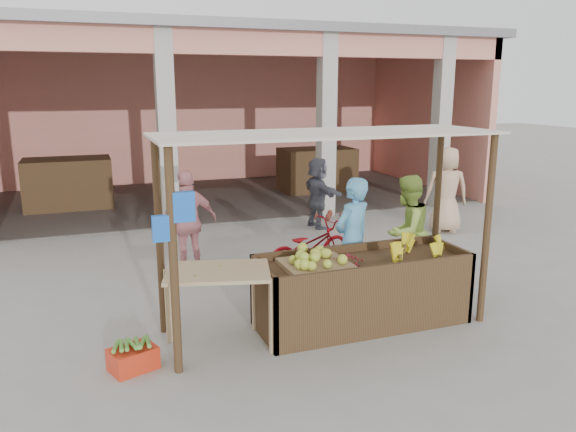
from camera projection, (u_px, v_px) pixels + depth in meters
name	position (u px, v px, depth m)	size (l,w,h in m)	color
ground	(324.00, 329.00, 6.87)	(60.00, 60.00, 0.00)	gray
market_building	(188.00, 93.00, 14.43)	(14.40, 6.40, 4.20)	#E58778
fruit_stall	(362.00, 293.00, 6.94)	(2.60, 0.95, 0.80)	#4C331E
stall_awning	(324.00, 168.00, 6.47)	(4.09, 1.35, 2.39)	#4C331E
banana_heap	(419.00, 249.00, 7.09)	(0.99, 0.54, 0.18)	yellow
melon_tray	(316.00, 260.00, 6.63)	(0.79, 0.68, 0.21)	olive
berry_heap	(347.00, 259.00, 6.73)	(0.46, 0.38, 0.15)	maroon
side_table	(218.00, 283.00, 6.21)	(1.29, 1.02, 0.92)	tan
papaya_pile	(217.00, 261.00, 6.15)	(0.76, 0.44, 0.22)	#4A842B
red_crate	(133.00, 359.00, 5.86)	(0.46, 0.33, 0.24)	red
plantain_bundle	(132.00, 345.00, 5.82)	(0.36, 0.25, 0.07)	#539135
produce_sacks	(329.00, 205.00, 12.43)	(1.03, 0.77, 0.63)	maroon
vendor_blue	(352.00, 236.00, 7.58)	(0.69, 0.50, 1.84)	#56A7DB
vendor_green	(407.00, 229.00, 8.12)	(0.84, 0.49, 1.75)	#99BD46
motorcycle	(309.00, 247.00, 8.77)	(1.69, 0.58, 0.88)	maroon
shopper_b	(188.00, 219.00, 8.76)	(1.03, 0.55, 1.75)	#D38387
shopper_c	(447.00, 185.00, 11.22)	(0.92, 0.60, 1.91)	tan
shopper_d	(318.00, 191.00, 11.60)	(1.43, 0.59, 1.55)	#4F505C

